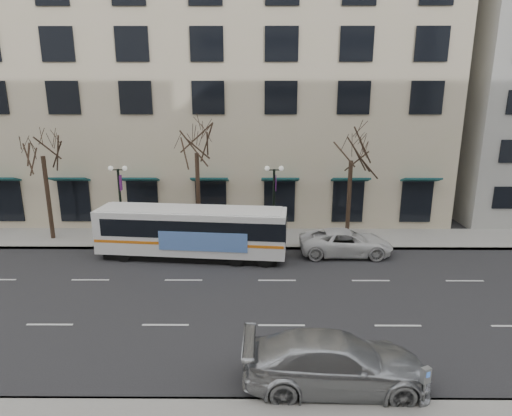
{
  "coord_description": "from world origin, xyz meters",
  "views": [
    {
      "loc": [
        4.0,
        -18.75,
        9.59
      ],
      "look_at": [
        3.88,
        2.3,
        4.0
      ],
      "focal_mm": 30.0,
      "sensor_mm": 36.0,
      "label": 1
    }
  ],
  "objects_px": {
    "lamp_post_right": "(274,200)",
    "pay_station": "(425,378)",
    "lamp_post_left": "(120,200)",
    "city_bus": "(193,231)",
    "tree_far_mid": "(196,138)",
    "white_pickup": "(346,242)",
    "tree_far_left": "(41,141)",
    "tree_far_right": "(352,146)",
    "silver_car": "(335,362)"
  },
  "relations": [
    {
      "from": "lamp_post_right",
      "to": "pay_station",
      "type": "distance_m",
      "value": 16.16
    },
    {
      "from": "lamp_post_left",
      "to": "lamp_post_right",
      "type": "distance_m",
      "value": 10.0
    },
    {
      "from": "lamp_post_right",
      "to": "pay_station",
      "type": "xyz_separation_m",
      "value": [
        4.17,
        -15.5,
        -1.84
      ]
    },
    {
      "from": "lamp_post_right",
      "to": "city_bus",
      "type": "height_order",
      "value": "lamp_post_right"
    },
    {
      "from": "city_bus",
      "to": "pay_station",
      "type": "bearing_deg",
      "value": -49.2
    },
    {
      "from": "tree_far_mid",
      "to": "white_pickup",
      "type": "distance_m",
      "value": 11.5
    },
    {
      "from": "tree_far_left",
      "to": "tree_far_right",
      "type": "distance_m",
      "value": 20.0
    },
    {
      "from": "tree_far_left",
      "to": "pay_station",
      "type": "xyz_separation_m",
      "value": [
        19.18,
        -16.1,
        -5.6
      ]
    },
    {
      "from": "lamp_post_left",
      "to": "pay_station",
      "type": "relative_size",
      "value": 3.96
    },
    {
      "from": "tree_far_right",
      "to": "silver_car",
      "type": "height_order",
      "value": "tree_far_right"
    },
    {
      "from": "tree_far_mid",
      "to": "lamp_post_left",
      "type": "bearing_deg",
      "value": -173.15
    },
    {
      "from": "silver_car",
      "to": "pay_station",
      "type": "xyz_separation_m",
      "value": [
        2.59,
        -1.1,
        0.2
      ]
    },
    {
      "from": "tree_far_right",
      "to": "white_pickup",
      "type": "distance_m",
      "value": 6.24
    },
    {
      "from": "lamp_post_left",
      "to": "white_pickup",
      "type": "distance_m",
      "value": 14.67
    },
    {
      "from": "tree_far_mid",
      "to": "lamp_post_right",
      "type": "height_order",
      "value": "tree_far_mid"
    },
    {
      "from": "tree_far_mid",
      "to": "white_pickup",
      "type": "xyz_separation_m",
      "value": [
        9.38,
        -2.6,
        -6.12
      ]
    },
    {
      "from": "lamp_post_left",
      "to": "lamp_post_right",
      "type": "relative_size",
      "value": 1.0
    },
    {
      "from": "white_pickup",
      "to": "silver_car",
      "type": "bearing_deg",
      "value": 167.66
    },
    {
      "from": "lamp_post_left",
      "to": "city_bus",
      "type": "distance_m",
      "value": 5.81
    },
    {
      "from": "tree_far_mid",
      "to": "pay_station",
      "type": "distance_m",
      "value": 19.42
    },
    {
      "from": "tree_far_left",
      "to": "silver_car",
      "type": "bearing_deg",
      "value": -42.11
    },
    {
      "from": "city_bus",
      "to": "white_pickup",
      "type": "xyz_separation_m",
      "value": [
        9.31,
        0.55,
        -0.89
      ]
    },
    {
      "from": "tree_far_left",
      "to": "pay_station",
      "type": "relative_size",
      "value": 6.34
    },
    {
      "from": "tree_far_left",
      "to": "lamp_post_right",
      "type": "height_order",
      "value": "tree_far_left"
    },
    {
      "from": "lamp_post_left",
      "to": "silver_car",
      "type": "relative_size",
      "value": 0.84
    },
    {
      "from": "tree_far_mid",
      "to": "lamp_post_left",
      "type": "height_order",
      "value": "tree_far_mid"
    },
    {
      "from": "lamp_post_left",
      "to": "lamp_post_right",
      "type": "xyz_separation_m",
      "value": [
        10.0,
        0.0,
        0.0
      ]
    },
    {
      "from": "tree_far_right",
      "to": "white_pickup",
      "type": "bearing_deg",
      "value": -103.32
    },
    {
      "from": "lamp_post_left",
      "to": "city_bus",
      "type": "xyz_separation_m",
      "value": [
        5.07,
        -2.55,
        -1.26
      ]
    },
    {
      "from": "lamp_post_left",
      "to": "lamp_post_right",
      "type": "bearing_deg",
      "value": 0.0
    },
    {
      "from": "white_pickup",
      "to": "pay_station",
      "type": "relative_size",
      "value": 4.3
    },
    {
      "from": "tree_far_right",
      "to": "pay_station",
      "type": "distance_m",
      "value": 16.98
    },
    {
      "from": "tree_far_left",
      "to": "lamp_post_left",
      "type": "xyz_separation_m",
      "value": [
        5.01,
        -0.6,
        -3.75
      ]
    },
    {
      "from": "pay_station",
      "to": "city_bus",
      "type": "bearing_deg",
      "value": 101.41
    },
    {
      "from": "tree_far_mid",
      "to": "silver_car",
      "type": "height_order",
      "value": "tree_far_mid"
    },
    {
      "from": "pay_station",
      "to": "silver_car",
      "type": "bearing_deg",
      "value": 133.25
    },
    {
      "from": "city_bus",
      "to": "lamp_post_right",
      "type": "bearing_deg",
      "value": 33.06
    },
    {
      "from": "tree_far_mid",
      "to": "city_bus",
      "type": "bearing_deg",
      "value": -88.59
    },
    {
      "from": "tree_far_right",
      "to": "lamp_post_right",
      "type": "bearing_deg",
      "value": -173.15
    },
    {
      "from": "tree_far_right",
      "to": "white_pickup",
      "type": "relative_size",
      "value": 1.42
    },
    {
      "from": "tree_far_mid",
      "to": "pay_station",
      "type": "height_order",
      "value": "tree_far_mid"
    },
    {
      "from": "lamp_post_right",
      "to": "silver_car",
      "type": "height_order",
      "value": "lamp_post_right"
    },
    {
      "from": "lamp_post_left",
      "to": "pay_station",
      "type": "bearing_deg",
      "value": -47.57
    },
    {
      "from": "tree_far_mid",
      "to": "silver_car",
      "type": "xyz_separation_m",
      "value": [
        6.59,
        -15.0,
        -6.0
      ]
    },
    {
      "from": "tree_far_left",
      "to": "tree_far_mid",
      "type": "bearing_deg",
      "value": 0.0
    },
    {
      "from": "tree_far_mid",
      "to": "city_bus",
      "type": "distance_m",
      "value": 6.1
    },
    {
      "from": "tree_far_mid",
      "to": "tree_far_right",
      "type": "xyz_separation_m",
      "value": [
        10.0,
        -0.0,
        -0.48
      ]
    },
    {
      "from": "tree_far_right",
      "to": "pay_station",
      "type": "height_order",
      "value": "tree_far_right"
    },
    {
      "from": "tree_far_left",
      "to": "silver_car",
      "type": "distance_m",
      "value": 23.11
    },
    {
      "from": "tree_far_mid",
      "to": "lamp_post_right",
      "type": "distance_m",
      "value": 6.41
    }
  ]
}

